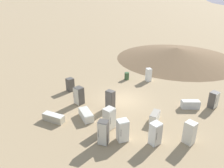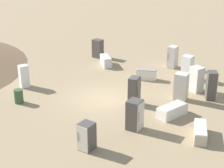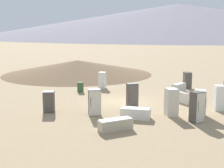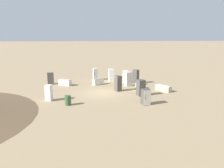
{
  "view_description": "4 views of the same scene",
  "coord_description": "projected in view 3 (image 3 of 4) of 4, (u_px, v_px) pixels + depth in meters",
  "views": [
    {
      "loc": [
        14.95,
        -12.03,
        10.28
      ],
      "look_at": [
        -0.29,
        -1.11,
        1.94
      ],
      "focal_mm": 35.0,
      "sensor_mm": 36.0,
      "label": 1
    },
    {
      "loc": [
        -16.36,
        -14.43,
        10.05
      ],
      "look_at": [
        0.79,
        0.07,
        0.74
      ],
      "focal_mm": 60.0,
      "sensor_mm": 36.0,
      "label": 2
    },
    {
      "loc": [
        0.07,
        -23.4,
        5.42
      ],
      "look_at": [
        -1.0,
        1.12,
        1.19
      ],
      "focal_mm": 50.0,
      "sensor_mm": 36.0,
      "label": 3
    },
    {
      "loc": [
        -23.25,
        3.36,
        5.89
      ],
      "look_at": [
        -0.75,
        -0.96,
        1.11
      ],
      "focal_mm": 35.0,
      "sensor_mm": 36.0,
      "label": 4
    }
  ],
  "objects": [
    {
      "name": "discarded_fridge_5",
      "position": [
        116.0,
        125.0,
        17.04
      ],
      "size": [
        1.96,
        1.47,
        0.65
      ],
      "rotation": [
        0.0,
        0.0,
        5.22
      ],
      "color": "#B2A88E",
      "rests_on": "ground_plane"
    },
    {
      "name": "discarded_fridge_6",
      "position": [
        187.0,
        80.0,
        29.46
      ],
      "size": [
        0.74,
        0.86,
        1.54
      ],
      "rotation": [
        0.0,
        0.0,
        4.81
      ],
      "color": "#4C4742",
      "rests_on": "ground_plane"
    },
    {
      "name": "discarded_fridge_3",
      "position": [
        183.0,
        98.0,
        23.6
      ],
      "size": [
        1.17,
        1.52,
        0.78
      ],
      "rotation": [
        0.0,
        0.0,
        3.63
      ],
      "color": "beige",
      "rests_on": "ground_plane"
    },
    {
      "name": "discarded_fridge_1",
      "position": [
        49.0,
        102.0,
        20.86
      ],
      "size": [
        0.8,
        0.75,
        1.42
      ],
      "rotation": [
        0.0,
        0.0,
        1.67
      ],
      "color": "#4C4742",
      "rests_on": "ground_plane"
    },
    {
      "name": "ground_plane",
      "position": [
        124.0,
        102.0,
        23.96
      ],
      "size": [
        1000.0,
        1000.0,
        0.0
      ],
      "primitive_type": "plane",
      "color": "#9E8460"
    },
    {
      "name": "discarded_fridge_4",
      "position": [
        102.0,
        80.0,
        29.35
      ],
      "size": [
        0.74,
        0.74,
        1.56
      ],
      "rotation": [
        0.0,
        0.0,
        5.96
      ],
      "color": "white",
      "rests_on": "ground_plane"
    },
    {
      "name": "discarded_fridge_12",
      "position": [
        219.0,
        98.0,
        21.34
      ],
      "size": [
        0.7,
        0.73,
        1.72
      ],
      "rotation": [
        0.0,
        0.0,
        4.74
      ],
      "color": "white",
      "rests_on": "ground_plane"
    },
    {
      "name": "discarded_fridge_9",
      "position": [
        179.0,
        88.0,
        27.75
      ],
      "size": [
        1.47,
        1.71,
        0.75
      ],
      "rotation": [
        0.0,
        0.0,
        2.52
      ],
      "color": "silver",
      "rests_on": "ground_plane"
    },
    {
      "name": "mountain_ridge_0",
      "position": [
        177.0,
        20.0,
        280.72
      ],
      "size": [
        350.12,
        350.12,
        28.85
      ],
      "color": "slate",
      "rests_on": "ground_plane"
    },
    {
      "name": "discarded_fridge_13",
      "position": [
        200.0,
        103.0,
        19.82
      ],
      "size": [
        0.88,
        0.93,
        1.7
      ],
      "rotation": [
        0.0,
        0.0,
        4.43
      ],
      "color": "silver",
      "rests_on": "ground_plane"
    },
    {
      "name": "discarded_fridge_11",
      "position": [
        94.0,
        102.0,
        20.13
      ],
      "size": [
        0.9,
        0.87,
        1.69
      ],
      "rotation": [
        0.0,
        0.0,
        3.32
      ],
      "color": "#4C4742",
      "rests_on": "ground_plane"
    },
    {
      "name": "dirt_mound",
      "position": [
        78.0,
        67.0,
        39.14
      ],
      "size": [
        18.54,
        18.54,
        1.73
      ],
      "color": "brown",
      "rests_on": "ground_plane"
    },
    {
      "name": "discarded_fridge_0",
      "position": [
        197.0,
        107.0,
        18.52
      ],
      "size": [
        0.91,
        0.9,
        1.85
      ],
      "rotation": [
        0.0,
        0.0,
        3.78
      ],
      "color": "#4C4742",
      "rests_on": "ground_plane"
    },
    {
      "name": "rusty_barrel",
      "position": [
        80.0,
        87.0,
        27.69
      ],
      "size": [
        0.56,
        0.56,
        0.88
      ],
      "color": "#385633",
      "rests_on": "ground_plane"
    },
    {
      "name": "discarded_fridge_2",
      "position": [
        132.0,
        96.0,
        21.9
      ],
      "size": [
        0.87,
        0.79,
        1.77
      ],
      "rotation": [
        0.0,
        0.0,
        3.44
      ],
      "color": "#4C4742",
      "rests_on": "ground_plane"
    },
    {
      "name": "discarded_fridge_10",
      "position": [
        171.0,
        102.0,
        19.98
      ],
      "size": [
        0.88,
        0.92,
        1.76
      ],
      "rotation": [
        0.0,
        0.0,
        4.94
      ],
      "color": "beige",
      "rests_on": "ground_plane"
    },
    {
      "name": "discarded_fridge_7",
      "position": [
        136.0,
        113.0,
        19.39
      ],
      "size": [
        1.95,
        1.13,
        0.67
      ],
      "rotation": [
        0.0,
        0.0,
        4.52
      ],
      "color": "silver",
      "rests_on": "ground_plane"
    }
  ]
}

